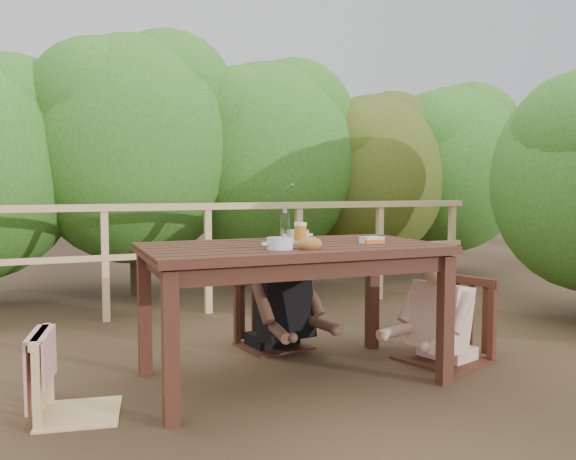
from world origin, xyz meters
name	(u,v)px	position (x,y,z in m)	size (l,w,h in m)	color
ground	(291,379)	(0.00, 0.00, 0.00)	(60.00, 60.00, 0.00)	brown
table	(291,314)	(0.00, 0.00, 0.40)	(1.73, 0.98, 0.80)	#3C1D14
chair_left	(78,335)	(-1.21, -0.11, 0.41)	(0.41, 0.41, 0.83)	#E4BC7E
chair_far	(273,285)	(0.15, 0.71, 0.45)	(0.45, 0.45, 0.91)	#3C1D14
chair_right	(445,284)	(1.09, -0.02, 0.52)	(0.52, 0.52, 1.04)	#3C1D14
woman	(272,265)	(0.15, 0.73, 0.60)	(0.48, 0.59, 1.19)	black
diner_right	(449,273)	(1.12, -0.02, 0.59)	(0.47, 0.58, 1.17)	beige
railing	(208,258)	(0.00, 2.00, 0.51)	(5.60, 0.10, 1.01)	#E4BC7E
hedge_row	(215,119)	(0.40, 3.20, 1.90)	(6.60, 1.60, 3.80)	#346821
soup_near	(280,245)	(-0.16, -0.23, 0.84)	(0.24, 0.24, 0.08)	silver
soup_far	(298,236)	(0.14, 0.23, 0.84)	(0.24, 0.24, 0.08)	white
bread_roll	(310,244)	(0.00, -0.28, 0.84)	(0.14, 0.11, 0.08)	#AA5E2B
beer_glass	(300,235)	(0.06, -0.01, 0.87)	(0.08, 0.08, 0.15)	orange
bottle	(285,225)	(-0.01, 0.08, 0.93)	(0.06, 0.06, 0.25)	white
butter_tub	(372,241)	(0.47, -0.13, 0.83)	(0.13, 0.09, 0.06)	silver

